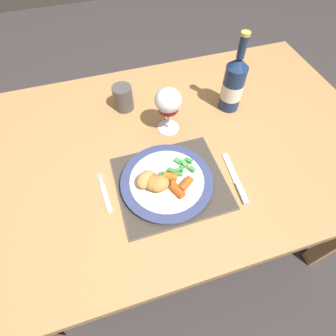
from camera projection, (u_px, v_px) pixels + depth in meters
The scene contains 12 objects.
ground_plane at pixel (172, 227), 1.49m from camera, with size 6.00×6.00×0.00m, color #383333.
dining_table at pixel (174, 157), 0.96m from camera, with size 1.40×0.89×0.74m.
placemat at pixel (171, 183), 0.79m from camera, with size 0.32×0.28×0.01m.
dinner_plate at pixel (167, 182), 0.78m from camera, with size 0.27×0.27×0.02m.
breaded_croquettes at pixel (152, 181), 0.74m from camera, with size 0.10×0.09×0.04m.
green_beans_pile at pixel (178, 169), 0.78m from camera, with size 0.11×0.08×0.02m.
glazed_carrots at pixel (178, 184), 0.75m from camera, with size 0.08×0.10×0.02m.
fork at pixel (105, 195), 0.77m from camera, with size 0.03×0.14×0.01m.
table_knife at pixel (237, 182), 0.79m from camera, with size 0.03×0.19×0.01m.
wine_glass at pixel (168, 102), 0.83m from camera, with size 0.09×0.09×0.17m.
bottle at pixel (233, 84), 0.91m from camera, with size 0.08×0.08×0.28m.
drinking_cup at pixel (123, 97), 0.95m from camera, with size 0.07×0.07×0.09m.
Camera 1 is at (-0.19, -0.55, 1.42)m, focal length 28.00 mm.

